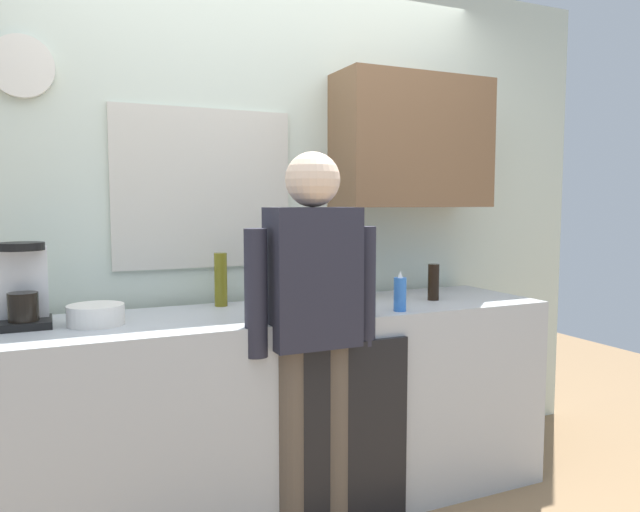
{
  "coord_description": "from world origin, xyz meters",
  "views": [
    {
      "loc": [
        -0.96,
        -2.17,
        1.4
      ],
      "look_at": [
        0.15,
        0.25,
        1.16
      ],
      "focal_mm": 33.45,
      "sensor_mm": 36.0,
      "label": 1
    }
  ],
  "objects_px": {
    "coffee_maker": "(23,289)",
    "bottle_amber_beer": "(351,278)",
    "mixing_bowl": "(96,315)",
    "bottle_dark_sauce": "(433,282)",
    "cup_yellow_cup": "(365,288)",
    "dish_soap": "(400,294)",
    "person_at_sink": "(313,314)",
    "bottle_olive_oil": "(221,280)"
  },
  "relations": [
    {
      "from": "coffee_maker",
      "to": "bottle_amber_beer",
      "type": "distance_m",
      "value": 1.45
    },
    {
      "from": "mixing_bowl",
      "to": "bottle_dark_sauce",
      "type": "bearing_deg",
      "value": -2.09
    },
    {
      "from": "bottle_amber_beer",
      "to": "bottle_dark_sauce",
      "type": "height_order",
      "value": "bottle_amber_beer"
    },
    {
      "from": "bottle_amber_beer",
      "to": "cup_yellow_cup",
      "type": "height_order",
      "value": "bottle_amber_beer"
    },
    {
      "from": "bottle_amber_beer",
      "to": "dish_soap",
      "type": "bearing_deg",
      "value": -78.9
    },
    {
      "from": "person_at_sink",
      "to": "dish_soap",
      "type": "bearing_deg",
      "value": 14.55
    },
    {
      "from": "bottle_dark_sauce",
      "to": "person_at_sink",
      "type": "height_order",
      "value": "person_at_sink"
    },
    {
      "from": "coffee_maker",
      "to": "bottle_dark_sauce",
      "type": "distance_m",
      "value": 1.83
    },
    {
      "from": "coffee_maker",
      "to": "bottle_olive_oil",
      "type": "distance_m",
      "value": 0.83
    },
    {
      "from": "coffee_maker",
      "to": "bottle_dark_sauce",
      "type": "xyz_separation_m",
      "value": [
        1.83,
        -0.15,
        -0.06
      ]
    },
    {
      "from": "person_at_sink",
      "to": "bottle_olive_oil",
      "type": "bearing_deg",
      "value": 120.31
    },
    {
      "from": "bottle_olive_oil",
      "to": "mixing_bowl",
      "type": "xyz_separation_m",
      "value": [
        -0.56,
        -0.21,
        -0.09
      ]
    },
    {
      "from": "bottle_olive_oil",
      "to": "dish_soap",
      "type": "xyz_separation_m",
      "value": [
        0.69,
        -0.46,
        -0.05
      ]
    },
    {
      "from": "bottle_amber_beer",
      "to": "person_at_sink",
      "type": "height_order",
      "value": "person_at_sink"
    },
    {
      "from": "bottle_olive_oil",
      "to": "person_at_sink",
      "type": "relative_size",
      "value": 0.16
    },
    {
      "from": "bottle_amber_beer",
      "to": "person_at_sink",
      "type": "xyz_separation_m",
      "value": [
        -0.39,
        -0.41,
        -0.08
      ]
    },
    {
      "from": "bottle_dark_sauce",
      "to": "cup_yellow_cup",
      "type": "bearing_deg",
      "value": 137.29
    },
    {
      "from": "bottle_olive_oil",
      "to": "dish_soap",
      "type": "bearing_deg",
      "value": -33.54
    },
    {
      "from": "bottle_amber_beer",
      "to": "bottle_dark_sauce",
      "type": "relative_size",
      "value": 1.28
    },
    {
      "from": "dish_soap",
      "to": "mixing_bowl",
      "type": "bearing_deg",
      "value": 168.95
    },
    {
      "from": "cup_yellow_cup",
      "to": "bottle_amber_beer",
      "type": "bearing_deg",
      "value": -146.86
    },
    {
      "from": "bottle_amber_beer",
      "to": "dish_soap",
      "type": "height_order",
      "value": "bottle_amber_beer"
    },
    {
      "from": "bottle_dark_sauce",
      "to": "dish_soap",
      "type": "height_order",
      "value": "same"
    },
    {
      "from": "dish_soap",
      "to": "bottle_dark_sauce",
      "type": "bearing_deg",
      "value": 31.07
    },
    {
      "from": "bottle_amber_beer",
      "to": "person_at_sink",
      "type": "bearing_deg",
      "value": -133.35
    },
    {
      "from": "person_at_sink",
      "to": "bottle_amber_beer",
      "type": "bearing_deg",
      "value": 52.73
    },
    {
      "from": "cup_yellow_cup",
      "to": "person_at_sink",
      "type": "xyz_separation_m",
      "value": [
        -0.51,
        -0.49,
        -0.01
      ]
    },
    {
      "from": "cup_yellow_cup",
      "to": "person_at_sink",
      "type": "distance_m",
      "value": 0.71
    },
    {
      "from": "bottle_dark_sauce",
      "to": "dish_soap",
      "type": "bearing_deg",
      "value": -148.93
    },
    {
      "from": "coffee_maker",
      "to": "dish_soap",
      "type": "xyz_separation_m",
      "value": [
        1.51,
        -0.34,
        -0.07
      ]
    },
    {
      "from": "mixing_bowl",
      "to": "dish_soap",
      "type": "height_order",
      "value": "dish_soap"
    },
    {
      "from": "bottle_amber_beer",
      "to": "bottle_olive_oil",
      "type": "relative_size",
      "value": 0.92
    },
    {
      "from": "cup_yellow_cup",
      "to": "mixing_bowl",
      "type": "bearing_deg",
      "value": -172.25
    },
    {
      "from": "dish_soap",
      "to": "coffee_maker",
      "type": "bearing_deg",
      "value": 167.49
    },
    {
      "from": "coffee_maker",
      "to": "cup_yellow_cup",
      "type": "height_order",
      "value": "coffee_maker"
    },
    {
      "from": "bottle_dark_sauce",
      "to": "cup_yellow_cup",
      "type": "xyz_separation_m",
      "value": [
        -0.26,
        0.24,
        -0.05
      ]
    },
    {
      "from": "coffee_maker",
      "to": "bottle_olive_oil",
      "type": "xyz_separation_m",
      "value": [
        0.82,
        0.12,
        -0.02
      ]
    },
    {
      "from": "bottle_amber_beer",
      "to": "bottle_olive_oil",
      "type": "distance_m",
      "value": 0.64
    },
    {
      "from": "coffee_maker",
      "to": "dish_soap",
      "type": "height_order",
      "value": "coffee_maker"
    },
    {
      "from": "bottle_amber_beer",
      "to": "bottle_dark_sauce",
      "type": "distance_m",
      "value": 0.41
    },
    {
      "from": "bottle_olive_oil",
      "to": "person_at_sink",
      "type": "height_order",
      "value": "person_at_sink"
    },
    {
      "from": "coffee_maker",
      "to": "person_at_sink",
      "type": "xyz_separation_m",
      "value": [
        1.06,
        -0.4,
        -0.11
      ]
    }
  ]
}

